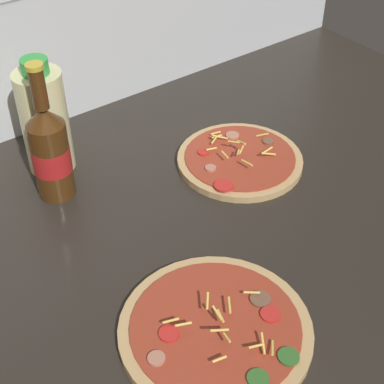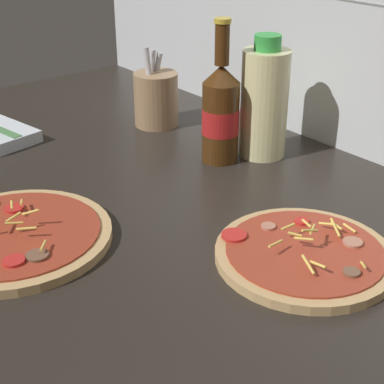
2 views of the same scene
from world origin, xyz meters
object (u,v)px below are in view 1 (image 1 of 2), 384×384
object	(u,v)px
beer_bottle	(50,151)
oil_bottle	(45,120)
pizza_far	(240,160)
pizza_near	(216,329)

from	to	relation	value
beer_bottle	oil_bottle	world-z (taller)	beer_bottle
pizza_far	beer_bottle	world-z (taller)	beer_bottle
beer_bottle	pizza_far	bearing A→B (deg)	-22.13
pizza_near	oil_bottle	bearing A→B (deg)	90.49
pizza_far	oil_bottle	size ratio (longest dim) A/B	1.08
beer_bottle	oil_bottle	xyz separation A→B (cm)	(2.99, 7.91, 1.02)
oil_bottle	beer_bottle	bearing A→B (deg)	-110.74
beer_bottle	oil_bottle	bearing A→B (deg)	69.26
pizza_near	beer_bottle	distance (cm)	42.58
pizza_near	beer_bottle	world-z (taller)	beer_bottle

